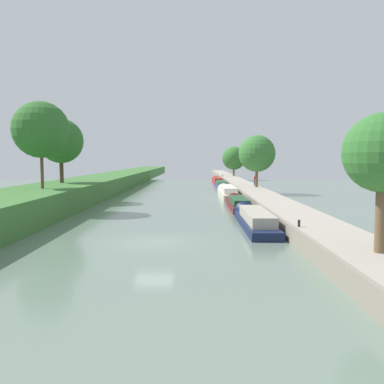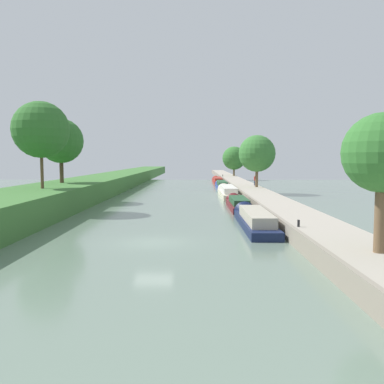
{
  "view_description": "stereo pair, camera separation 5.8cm",
  "coord_description": "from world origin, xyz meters",
  "px_view_note": "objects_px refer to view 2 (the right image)",
  "views": [
    {
      "loc": [
        2.71,
        -26.28,
        5.46
      ],
      "look_at": [
        2.24,
        28.29,
        1.0
      ],
      "focal_mm": 38.3,
      "sensor_mm": 36.0,
      "label": 1
    },
    {
      "loc": [
        2.77,
        -26.28,
        5.46
      ],
      "look_at": [
        2.24,
        28.29,
        1.0
      ],
      "focal_mm": 38.3,
      "sensor_mm": 36.0,
      "label": 2
    }
  ],
  "objects_px": {
    "narrowboat_cream": "(227,192)",
    "narrowboat_red": "(217,180)",
    "narrowboat_maroon": "(238,203)",
    "mooring_bollard_near": "(299,223)",
    "narrowboat_navy": "(254,219)",
    "narrowboat_blue": "(221,185)",
    "person_walking": "(255,180)",
    "mooring_bollard_far": "(223,176)"
  },
  "relations": [
    {
      "from": "narrowboat_red",
      "to": "mooring_bollard_near",
      "type": "xyz_separation_m",
      "value": [
        1.72,
        -66.81,
        0.79
      ]
    },
    {
      "from": "narrowboat_navy",
      "to": "person_walking",
      "type": "distance_m",
      "value": 34.05
    },
    {
      "from": "person_walking",
      "to": "narrowboat_red",
      "type": "bearing_deg",
      "value": 100.38
    },
    {
      "from": "mooring_bollard_near",
      "to": "mooring_bollard_far",
      "type": "xyz_separation_m",
      "value": [
        0.0,
        74.35,
        0.0
      ]
    },
    {
      "from": "narrowboat_blue",
      "to": "narrowboat_red",
      "type": "distance_m",
      "value": 16.52
    },
    {
      "from": "narrowboat_cream",
      "to": "mooring_bollard_far",
      "type": "xyz_separation_m",
      "value": [
        1.97,
        40.65,
        0.69
      ]
    },
    {
      "from": "narrowboat_maroon",
      "to": "narrowboat_cream",
      "type": "height_order",
      "value": "narrowboat_cream"
    },
    {
      "from": "mooring_bollard_near",
      "to": "mooring_bollard_far",
      "type": "bearing_deg",
      "value": 90.0
    },
    {
      "from": "narrowboat_cream",
      "to": "person_walking",
      "type": "xyz_separation_m",
      "value": [
        5.03,
        7.06,
        1.34
      ]
    },
    {
      "from": "narrowboat_maroon",
      "to": "mooring_bollard_far",
      "type": "distance_m",
      "value": 55.36
    },
    {
      "from": "narrowboat_navy",
      "to": "mooring_bollard_near",
      "type": "xyz_separation_m",
      "value": [
        1.88,
        -7.1,
        0.76
      ]
    },
    {
      "from": "narrowboat_navy",
      "to": "narrowboat_red",
      "type": "bearing_deg",
      "value": 89.85
    },
    {
      "from": "narrowboat_red",
      "to": "mooring_bollard_near",
      "type": "bearing_deg",
      "value": -88.53
    },
    {
      "from": "narrowboat_blue",
      "to": "mooring_bollard_far",
      "type": "distance_m",
      "value": 24.15
    },
    {
      "from": "narrowboat_maroon",
      "to": "narrowboat_cream",
      "type": "relative_size",
      "value": 0.67
    },
    {
      "from": "person_walking",
      "to": "mooring_bollard_near",
      "type": "height_order",
      "value": "person_walking"
    },
    {
      "from": "narrowboat_navy",
      "to": "mooring_bollard_far",
      "type": "height_order",
      "value": "mooring_bollard_far"
    },
    {
      "from": "narrowboat_blue",
      "to": "mooring_bollard_far",
      "type": "height_order",
      "value": "mooring_bollard_far"
    },
    {
      "from": "person_walking",
      "to": "mooring_bollard_near",
      "type": "xyz_separation_m",
      "value": [
        -3.05,
        -40.76,
        -0.65
      ]
    },
    {
      "from": "narrowboat_cream",
      "to": "narrowboat_red",
      "type": "relative_size",
      "value": 1.0
    },
    {
      "from": "narrowboat_navy",
      "to": "narrowboat_cream",
      "type": "distance_m",
      "value": 26.61
    },
    {
      "from": "narrowboat_navy",
      "to": "narrowboat_maroon",
      "type": "xyz_separation_m",
      "value": [
        -0.09,
        11.93,
        -0.05
      ]
    },
    {
      "from": "narrowboat_navy",
      "to": "narrowboat_blue",
      "type": "bearing_deg",
      "value": 89.91
    },
    {
      "from": "narrowboat_cream",
      "to": "narrowboat_red",
      "type": "height_order",
      "value": "narrowboat_cream"
    },
    {
      "from": "narrowboat_cream",
      "to": "mooring_bollard_near",
      "type": "bearing_deg",
      "value": -86.65
    },
    {
      "from": "narrowboat_blue",
      "to": "narrowboat_maroon",
      "type": "bearing_deg",
      "value": -90.3
    },
    {
      "from": "mooring_bollard_near",
      "to": "narrowboat_maroon",
      "type": "bearing_deg",
      "value": 95.91
    },
    {
      "from": "narrowboat_red",
      "to": "narrowboat_cream",
      "type": "bearing_deg",
      "value": -90.44
    },
    {
      "from": "narrowboat_maroon",
      "to": "person_walking",
      "type": "bearing_deg",
      "value": 76.98
    },
    {
      "from": "narrowboat_cream",
      "to": "narrowboat_blue",
      "type": "height_order",
      "value": "narrowboat_cream"
    },
    {
      "from": "narrowboat_cream",
      "to": "mooring_bollard_near",
      "type": "height_order",
      "value": "mooring_bollard_near"
    },
    {
      "from": "narrowboat_maroon",
      "to": "person_walking",
      "type": "relative_size",
      "value": 6.39
    },
    {
      "from": "narrowboat_navy",
      "to": "person_walking",
      "type": "bearing_deg",
      "value": 81.67
    },
    {
      "from": "person_walking",
      "to": "mooring_bollard_far",
      "type": "distance_m",
      "value": 33.74
    },
    {
      "from": "narrowboat_red",
      "to": "mooring_bollard_near",
      "type": "height_order",
      "value": "mooring_bollard_near"
    },
    {
      "from": "narrowboat_maroon",
      "to": "mooring_bollard_near",
      "type": "bearing_deg",
      "value": -84.09
    },
    {
      "from": "narrowboat_red",
      "to": "mooring_bollard_near",
      "type": "distance_m",
      "value": 66.84
    },
    {
      "from": "narrowboat_maroon",
      "to": "mooring_bollard_far",
      "type": "xyz_separation_m",
      "value": [
        1.97,
        55.32,
        0.82
      ]
    },
    {
      "from": "mooring_bollard_far",
      "to": "narrowboat_cream",
      "type": "bearing_deg",
      "value": -92.78
    },
    {
      "from": "mooring_bollard_far",
      "to": "narrowboat_red",
      "type": "bearing_deg",
      "value": -102.83
    },
    {
      "from": "mooring_bollard_far",
      "to": "narrowboat_navy",
      "type": "bearing_deg",
      "value": -91.6
    },
    {
      "from": "person_walking",
      "to": "narrowboat_maroon",
      "type": "bearing_deg",
      "value": -103.02
    }
  ]
}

